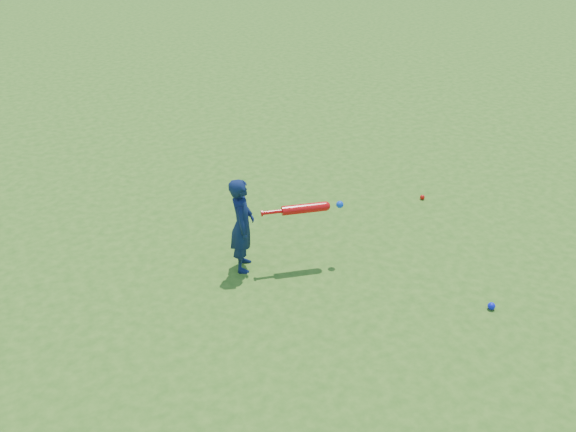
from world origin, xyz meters
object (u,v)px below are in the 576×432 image
(child, at_px, (242,225))
(ground_ball_red, at_px, (422,197))
(ground_ball_blue, at_px, (491,306))
(bat_swing, at_px, (308,208))

(child, bearing_deg, ground_ball_red, -55.39)
(ground_ball_blue, xyz_separation_m, bat_swing, (-1.31, 1.53, 0.65))
(child, distance_m, bat_swing, 0.72)
(bat_swing, bearing_deg, child, 175.36)
(ground_ball_red, relative_size, bat_swing, 0.07)
(child, relative_size, ground_ball_red, 17.20)
(child, distance_m, ground_ball_red, 2.78)
(ground_ball_blue, relative_size, bat_swing, 0.09)
(ground_ball_red, bearing_deg, bat_swing, -161.66)
(ground_ball_red, xyz_separation_m, ground_ball_blue, (-0.71, -2.20, 0.01))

